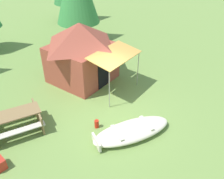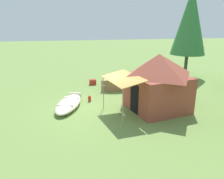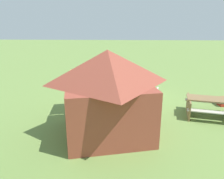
% 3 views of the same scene
% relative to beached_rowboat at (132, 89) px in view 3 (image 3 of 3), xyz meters
% --- Properties ---
extents(ground_plane, '(80.00, 80.00, 0.00)m').
position_rel_beached_rowboat_xyz_m(ground_plane, '(0.44, 1.49, -0.21)').
color(ground_plane, olive).
extents(beached_rowboat, '(3.15, 1.87, 0.40)m').
position_rel_beached_rowboat_xyz_m(beached_rowboat, '(0.00, 0.00, 0.00)').
color(beached_rowboat, beige).
rests_on(beached_rowboat, ground_plane).
extents(canvas_cabin_tent, '(3.49, 4.50, 2.87)m').
position_rel_beached_rowboat_xyz_m(canvas_cabin_tent, '(1.02, 4.48, 1.28)').
color(canvas_cabin_tent, '#994233').
rests_on(canvas_cabin_tent, ground_plane).
extents(picnic_table, '(2.17, 1.83, 0.78)m').
position_rel_beached_rowboat_xyz_m(picnic_table, '(-3.04, 2.95, 0.28)').
color(picnic_table, olive).
rests_on(picnic_table, ground_plane).
extents(cooler_box, '(0.36, 0.48, 0.37)m').
position_rel_beached_rowboat_xyz_m(cooler_box, '(-4.09, 1.66, -0.02)').
color(cooler_box, red).
rests_on(cooler_box, ground_plane).
extents(fuel_can, '(0.20, 0.20, 0.32)m').
position_rel_beached_rowboat_xyz_m(fuel_can, '(-0.69, 1.15, -0.05)').
color(fuel_can, red).
rests_on(fuel_can, ground_plane).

